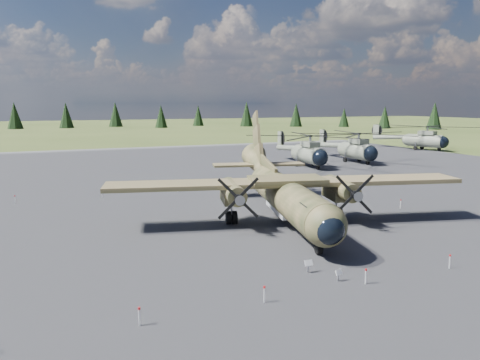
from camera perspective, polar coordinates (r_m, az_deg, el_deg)
name	(u,v)px	position (r m, az deg, el deg)	size (l,w,h in m)	color
ground	(234,227)	(36.54, -0.75, -5.76)	(500.00, 500.00, 0.00)	#58662D
apron	(195,202)	(45.68, -5.55, -2.73)	(120.00, 120.00, 0.04)	slate
transport_plane	(283,188)	(38.20, 5.32, -1.02)	(28.07, 25.13, 9.31)	#363C20
helicopter_near	(309,144)	(71.00, 8.36, 4.33)	(20.89, 23.40, 4.87)	gray
helicopter_mid	(357,141)	(77.86, 14.05, 4.59)	(20.27, 23.13, 4.87)	gray
helicopter_far	(425,133)	(103.41, 21.61, 5.35)	(24.60, 25.02, 4.95)	gray
info_placard_left	(308,264)	(27.17, 8.34, -10.12)	(0.49, 0.21, 0.76)	gray
info_placard_right	(339,273)	(26.25, 11.92, -11.09)	(0.45, 0.26, 0.66)	gray
barrier_fence	(229,222)	(36.17, -1.38, -5.09)	(33.12, 29.62, 0.85)	silver
treeline	(227,169)	(33.85, -1.56, 1.39)	(326.85, 337.94, 10.96)	black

